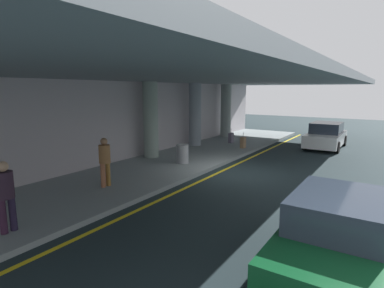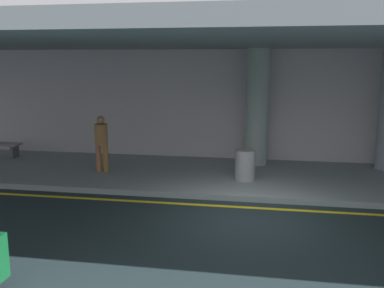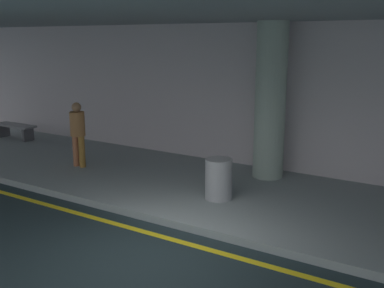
{
  "view_description": "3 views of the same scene",
  "coord_description": "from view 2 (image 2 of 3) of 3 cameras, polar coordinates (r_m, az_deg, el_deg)",
  "views": [
    {
      "loc": [
        -11.49,
        -5.31,
        3.4
      ],
      "look_at": [
        -1.3,
        1.3,
        1.29
      ],
      "focal_mm": 29.11,
      "sensor_mm": 36.0,
      "label": 1
    },
    {
      "loc": [
        0.31,
        -9.27,
        3.4
      ],
      "look_at": [
        -1.51,
        1.23,
        1.37
      ],
      "focal_mm": 40.59,
      "sensor_mm": 36.0,
      "label": 2
    },
    {
      "loc": [
        4.13,
        -5.45,
        3.4
      ],
      "look_at": [
        -0.7,
        2.19,
        1.32
      ],
      "focal_mm": 42.84,
      "sensor_mm": 36.0,
      "label": 3
    }
  ],
  "objects": [
    {
      "name": "terminal_back_wall",
      "position": [
        14.7,
        8.62,
        4.82
      ],
      "size": [
        26.0,
        0.3,
        3.8
      ],
      "primitive_type": "cube",
      "color": "#B3ABB1",
      "rests_on": "ground"
    },
    {
      "name": "ceiling_overhang",
      "position": [
        11.89,
        8.58,
        13.33
      ],
      "size": [
        28.0,
        13.2,
        0.3
      ],
      "primitive_type": "cube",
      "color": "slate",
      "rests_on": "support_column_far_left"
    },
    {
      "name": "trash_bin_steel",
      "position": [
        12.12,
        6.99,
        -2.76
      ],
      "size": [
        0.56,
        0.56,
        0.85
      ],
      "primitive_type": "cylinder",
      "color": "gray",
      "rests_on": "sidewalk"
    },
    {
      "name": "ground_plane",
      "position": [
        9.88,
        7.56,
        -9.43
      ],
      "size": [
        60.0,
        60.0,
        0.0
      ],
      "primitive_type": "plane",
      "color": "#1E2B2F"
    },
    {
      "name": "sidewalk",
      "position": [
        12.82,
        8.15,
        -4.35
      ],
      "size": [
        26.0,
        4.2,
        0.15
      ],
      "primitive_type": "cube",
      "color": "gray",
      "rests_on": "ground"
    },
    {
      "name": "support_column_far_left",
      "position": [
        13.87,
        8.55,
        4.78
      ],
      "size": [
        0.72,
        0.72,
        3.65
      ],
      "primitive_type": "cylinder",
      "color": "gray",
      "rests_on": "sidewalk"
    },
    {
      "name": "person_waiting_for_ride",
      "position": [
        13.13,
        -11.82,
        0.53
      ],
      "size": [
        0.38,
        0.38,
        1.68
      ],
      "rotation": [
        0.0,
        0.0,
        2.71
      ],
      "color": "#9A5B3D",
      "rests_on": "sidewalk"
    },
    {
      "name": "lane_stripe_yellow",
      "position": [
        10.44,
        7.7,
        -8.28
      ],
      "size": [
        26.0,
        0.14,
        0.01
      ],
      "primitive_type": "cube",
      "color": "yellow",
      "rests_on": "ground"
    }
  ]
}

